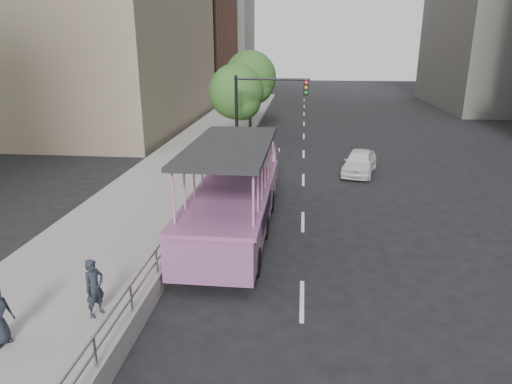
{
  "coord_description": "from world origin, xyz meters",
  "views": [
    {
      "loc": [
        0.85,
        -13.28,
        6.85
      ],
      "look_at": [
        -0.69,
        1.86,
        1.9
      ],
      "focal_mm": 32.0,
      "sensor_mm": 36.0,
      "label": 1
    }
  ],
  "objects_px": {
    "traffic_signal": "(257,106)",
    "street_tree_near": "(238,94)",
    "parking_sign": "(228,157)",
    "street_tree_far": "(251,79)",
    "duck_boat": "(237,193)",
    "car": "(360,162)",
    "pedestrian_near": "(94,288)"
  },
  "relations": [
    {
      "from": "parking_sign",
      "to": "street_tree_near",
      "type": "xyz_separation_m",
      "value": [
        -0.68,
        8.13,
        2.15
      ]
    },
    {
      "from": "duck_boat",
      "to": "car",
      "type": "distance_m",
      "value": 9.88
    },
    {
      "from": "parking_sign",
      "to": "traffic_signal",
      "type": "bearing_deg",
      "value": 78.9
    },
    {
      "from": "pedestrian_near",
      "to": "car",
      "type": "bearing_deg",
      "value": -3.15
    },
    {
      "from": "car",
      "to": "pedestrian_near",
      "type": "xyz_separation_m",
      "value": [
        -8.23,
        -15.2,
        0.4
      ]
    },
    {
      "from": "parking_sign",
      "to": "street_tree_far",
      "type": "height_order",
      "value": "street_tree_far"
    },
    {
      "from": "car",
      "to": "street_tree_far",
      "type": "distance_m",
      "value": 13.15
    },
    {
      "from": "pedestrian_near",
      "to": "street_tree_near",
      "type": "height_order",
      "value": "street_tree_near"
    },
    {
      "from": "duck_boat",
      "to": "car",
      "type": "height_order",
      "value": "duck_boat"
    },
    {
      "from": "car",
      "to": "parking_sign",
      "type": "xyz_separation_m",
      "value": [
        -6.68,
        -3.72,
        1.0
      ]
    },
    {
      "from": "car",
      "to": "traffic_signal",
      "type": "distance_m",
      "value": 6.49
    },
    {
      "from": "parking_sign",
      "to": "pedestrian_near",
      "type": "bearing_deg",
      "value": -97.68
    },
    {
      "from": "street_tree_far",
      "to": "pedestrian_near",
      "type": "bearing_deg",
      "value": -92.4
    },
    {
      "from": "parking_sign",
      "to": "street_tree_near",
      "type": "height_order",
      "value": "street_tree_near"
    },
    {
      "from": "street_tree_near",
      "to": "traffic_signal",
      "type": "bearing_deg",
      "value": -65.02
    },
    {
      "from": "car",
      "to": "street_tree_far",
      "type": "bearing_deg",
      "value": 138.95
    },
    {
      "from": "duck_boat",
      "to": "street_tree_near",
      "type": "xyz_separation_m",
      "value": [
        -1.71,
        12.5,
        2.49
      ]
    },
    {
      "from": "pedestrian_near",
      "to": "parking_sign",
      "type": "xyz_separation_m",
      "value": [
        1.55,
        11.48,
        0.6
      ]
    },
    {
      "from": "car",
      "to": "street_tree_near",
      "type": "bearing_deg",
      "value": 163.5
    },
    {
      "from": "duck_boat",
      "to": "street_tree_near",
      "type": "bearing_deg",
      "value": 97.8
    },
    {
      "from": "traffic_signal",
      "to": "street_tree_near",
      "type": "relative_size",
      "value": 0.91
    },
    {
      "from": "car",
      "to": "pedestrian_near",
      "type": "bearing_deg",
      "value": -103.98
    },
    {
      "from": "duck_boat",
      "to": "street_tree_far",
      "type": "bearing_deg",
      "value": 94.67
    },
    {
      "from": "car",
      "to": "traffic_signal",
      "type": "height_order",
      "value": "traffic_signal"
    },
    {
      "from": "pedestrian_near",
      "to": "traffic_signal",
      "type": "height_order",
      "value": "traffic_signal"
    },
    {
      "from": "duck_boat",
      "to": "street_tree_far",
      "type": "height_order",
      "value": "street_tree_far"
    },
    {
      "from": "street_tree_far",
      "to": "street_tree_near",
      "type": "bearing_deg",
      "value": -91.91
    },
    {
      "from": "pedestrian_near",
      "to": "street_tree_far",
      "type": "xyz_separation_m",
      "value": [
        1.07,
        25.61,
        3.24
      ]
    },
    {
      "from": "traffic_signal",
      "to": "street_tree_near",
      "type": "height_order",
      "value": "street_tree_near"
    },
    {
      "from": "car",
      "to": "pedestrian_near",
      "type": "height_order",
      "value": "pedestrian_near"
    },
    {
      "from": "pedestrian_near",
      "to": "duck_boat",
      "type": "bearing_deg",
      "value": 5.32
    },
    {
      "from": "parking_sign",
      "to": "street_tree_near",
      "type": "bearing_deg",
      "value": 94.75
    }
  ]
}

